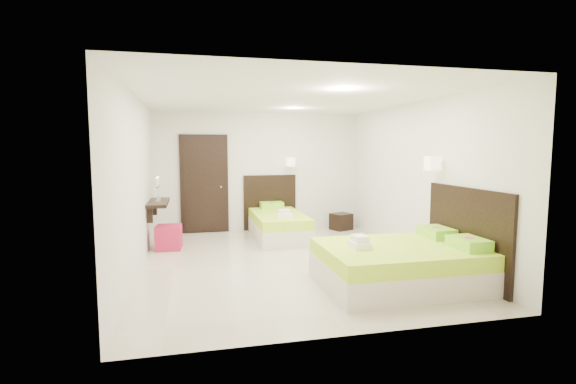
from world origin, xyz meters
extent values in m
plane|color=beige|center=(0.00, 0.00, 0.00)|extent=(5.50, 5.50, 0.00)
cube|color=beige|center=(0.24, 1.77, 0.16)|extent=(0.98, 1.97, 0.31)
cube|color=#A0D722|center=(0.24, 1.77, 0.41)|extent=(0.97, 1.95, 0.20)
cube|color=black|center=(0.24, 2.72, 0.61)|extent=(1.18, 0.05, 1.23)
cube|color=#8ED927|center=(0.24, 2.50, 0.58)|extent=(0.49, 0.33, 0.14)
cylinder|color=#EA378C|center=(0.24, 2.50, 0.65)|extent=(0.12, 0.12, 0.00)
cube|color=white|center=(0.24, 1.23, 0.55)|extent=(0.29, 0.22, 0.08)
cube|color=white|center=(0.24, 1.23, 0.63)|extent=(0.22, 0.16, 0.08)
cube|color=#F9E8CC|center=(0.67, 2.57, 1.52)|extent=(0.18, 0.18, 0.20)
cylinder|color=#2D2116|center=(0.67, 2.65, 1.52)|extent=(0.03, 0.16, 0.03)
cube|color=beige|center=(1.22, -1.47, 0.17)|extent=(2.07, 1.55, 0.33)
cube|color=#A0D722|center=(1.22, -1.47, 0.43)|extent=(2.05, 1.53, 0.21)
cube|color=black|center=(2.22, -1.47, 0.65)|extent=(0.05, 1.76, 1.29)
cube|color=#8ED927|center=(1.99, -1.83, 0.61)|extent=(0.35, 0.52, 0.14)
cylinder|color=#EA378C|center=(1.99, -1.83, 0.68)|extent=(0.12, 0.12, 0.00)
cube|color=#8ED927|center=(1.99, -1.11, 0.61)|extent=(0.35, 0.52, 0.14)
cylinder|color=#EA378C|center=(1.99, -1.11, 0.68)|extent=(0.12, 0.12, 0.00)
cube|color=white|center=(0.65, -1.47, 0.58)|extent=(0.23, 0.31, 0.08)
cube|color=white|center=(0.65, -1.47, 0.66)|extent=(0.17, 0.23, 0.08)
cube|color=#F9E8CC|center=(2.07, -0.82, 1.60)|extent=(0.19, 0.19, 0.21)
cylinder|color=#2D2116|center=(2.15, -0.82, 1.60)|extent=(0.16, 0.03, 0.03)
cube|color=black|center=(1.80, 2.33, 0.18)|extent=(0.52, 0.49, 0.37)
cube|color=maroon|center=(-1.89, 1.29, 0.22)|extent=(0.47, 0.47, 0.44)
cube|color=black|center=(-1.20, 2.71, 1.05)|extent=(1.02, 0.06, 2.14)
cube|color=black|center=(-1.20, 2.67, 1.05)|extent=(0.88, 0.04, 2.06)
cylinder|color=silver|center=(-0.85, 2.64, 1.00)|extent=(0.03, 0.10, 0.03)
cube|color=black|center=(-2.08, 1.60, 0.82)|extent=(0.35, 1.20, 0.06)
cube|color=black|center=(-2.19, 1.15, 0.67)|extent=(0.10, 0.04, 0.30)
cube|color=black|center=(-2.19, 2.05, 0.67)|extent=(0.10, 0.04, 0.30)
cylinder|color=silver|center=(-2.08, 1.45, 0.86)|extent=(0.10, 0.10, 0.02)
cylinder|color=silver|center=(-2.08, 1.45, 0.98)|extent=(0.02, 0.02, 0.22)
cone|color=silver|center=(-2.08, 1.45, 1.11)|extent=(0.07, 0.07, 0.04)
cylinder|color=white|center=(-2.08, 1.45, 1.20)|extent=(0.02, 0.02, 0.15)
sphere|color=#FFB23F|center=(-2.08, 1.45, 1.29)|extent=(0.02, 0.02, 0.02)
cylinder|color=silver|center=(-2.08, 1.75, 0.86)|extent=(0.10, 0.10, 0.02)
cylinder|color=silver|center=(-2.08, 1.75, 0.98)|extent=(0.02, 0.02, 0.22)
cone|color=silver|center=(-2.08, 1.75, 1.11)|extent=(0.07, 0.07, 0.04)
cylinder|color=white|center=(-2.08, 1.75, 1.20)|extent=(0.02, 0.02, 0.15)
sphere|color=#FFB23F|center=(-2.08, 1.75, 1.29)|extent=(0.02, 0.02, 0.02)
camera|label=1|loc=(-1.45, -6.42, 1.82)|focal=26.00mm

